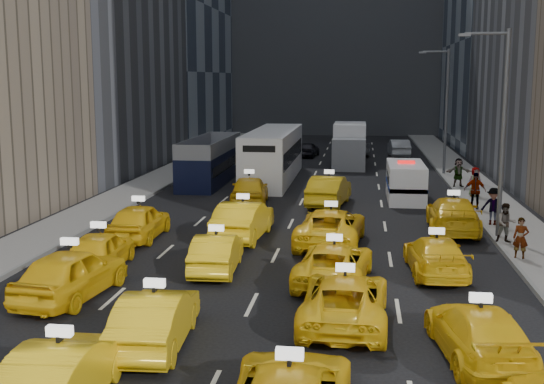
{
  "coord_description": "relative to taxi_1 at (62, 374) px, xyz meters",
  "views": [
    {
      "loc": [
        3.25,
        -18.07,
        6.96
      ],
      "look_at": [
        -0.56,
        11.27,
        2.0
      ],
      "focal_mm": 45.0,
      "sensor_mm": 36.0,
      "label": 1
    }
  ],
  "objects": [
    {
      "name": "taxi_7",
      "position": [
        9.24,
        3.72,
        -0.05
      ],
      "size": [
        2.53,
        4.97,
        1.38
      ],
      "primitive_type": "imported",
      "rotation": [
        0.0,
        0.0,
        3.27
      ],
      "color": "yellow",
      "rests_on": "ground"
    },
    {
      "name": "pedestrian_3",
      "position": [
        12.25,
        23.49,
        0.37
      ],
      "size": [
        1.2,
        0.69,
        1.92
      ],
      "primitive_type": "imported",
      "rotation": [
        0.0,
        0.0,
        -0.17
      ],
      "color": "gray",
      "rests_on": "sidewalk_east"
    },
    {
      "name": "taxi_5",
      "position": [
        0.98,
        3.52,
        0.01
      ],
      "size": [
        1.87,
        4.62,
        1.49
      ],
      "primitive_type": "imported",
      "rotation": [
        0.0,
        0.0,
        3.21
      ],
      "color": "yellow",
      "rests_on": "ground"
    },
    {
      "name": "sidewalk_west",
      "position": [
        -7.55,
        30.11,
        -0.66
      ],
      "size": [
        3.0,
        90.0,
        0.15
      ],
      "primitive_type": "cube",
      "color": "gray",
      "rests_on": "ground"
    },
    {
      "name": "taxi_13",
      "position": [
        1.19,
        15.74,
        0.1
      ],
      "size": [
        2.11,
        5.19,
        1.67
      ],
      "primitive_type": "imported",
      "rotation": [
        0.0,
        0.0,
        3.07
      ],
      "color": "yellow",
      "rests_on": "ground"
    },
    {
      "name": "pedestrian_2",
      "position": [
        12.45,
        19.47,
        0.29
      ],
      "size": [
        1.21,
        0.71,
        1.75
      ],
      "primitive_type": "imported",
      "rotation": [
        0.0,
        0.0,
        -0.23
      ],
      "color": "gray",
      "rests_on": "sidewalk_east"
    },
    {
      "name": "taxi_8",
      "position": [
        -3.19,
        10.23,
        -0.0
      ],
      "size": [
        2.0,
        4.42,
        1.47
      ],
      "primitive_type": "imported",
      "rotation": [
        0.0,
        0.0,
        3.2
      ],
      "color": "yellow",
      "rests_on": "ground"
    },
    {
      "name": "double_decker",
      "position": [
        -3.77,
        31.57,
        0.73
      ],
      "size": [
        2.98,
        10.37,
        2.98
      ],
      "rotation": [
        0.0,
        0.0,
        -0.06
      ],
      "color": "black",
      "rests_on": "ground"
    },
    {
      "name": "city_bus",
      "position": [
        0.28,
        33.24,
        0.97
      ],
      "size": [
        3.61,
        13.51,
        3.45
      ],
      "rotation": [
        0.0,
        0.0,
        0.06
      ],
      "color": "white",
      "rests_on": "ground"
    },
    {
      "name": "pedestrian_4",
      "position": [
        12.86,
        27.31,
        0.27
      ],
      "size": [
        0.94,
        0.68,
        1.72
      ],
      "primitive_type": "imported",
      "rotation": [
        0.0,
        0.0,
        0.29
      ],
      "color": "gray",
      "rests_on": "sidewalk_east"
    },
    {
      "name": "misc_car_3",
      "position": [
        1.58,
        47.6,
        -0.07
      ],
      "size": [
        1.99,
        4.05,
        1.33
      ],
      "primitive_type": "imported",
      "rotation": [
        0.0,
        0.0,
        3.03
      ],
      "color": "black",
      "rests_on": "ground"
    },
    {
      "name": "taxi_6",
      "position": [
        5.85,
        5.81,
        -0.02
      ],
      "size": [
        2.54,
        5.25,
        1.44
      ],
      "primitive_type": "imported",
      "rotation": [
        0.0,
        0.0,
        3.11
      ],
      "color": "yellow",
      "rests_on": "ground"
    },
    {
      "name": "taxi_9",
      "position": [
        1.1,
        10.6,
        -0.04
      ],
      "size": [
        1.71,
        4.31,
        1.4
      ],
      "primitive_type": "imported",
      "rotation": [
        0.0,
        0.0,
        3.2
      ],
      "color": "yellow",
      "rests_on": "ground"
    },
    {
      "name": "sidewalk_east",
      "position": [
        13.45,
        30.11,
        -0.66
      ],
      "size": [
        3.0,
        90.0,
        0.15
      ],
      "primitive_type": "cube",
      "color": "gray",
      "rests_on": "ground"
    },
    {
      "name": "taxi_15",
      "position": [
        10.46,
        18.33,
        0.06
      ],
      "size": [
        2.52,
        5.62,
        1.6
      ],
      "primitive_type": "imported",
      "rotation": [
        0.0,
        0.0,
        3.09
      ],
      "color": "yellow",
      "rests_on": "ground"
    },
    {
      "name": "taxi_12",
      "position": [
        -3.31,
        15.13,
        0.05
      ],
      "size": [
        1.92,
        4.65,
        1.58
      ],
      "primitive_type": "imported",
      "rotation": [
        0.0,
        0.0,
        3.15
      ],
      "color": "yellow",
      "rests_on": "ground"
    },
    {
      "name": "misc_car_0",
      "position": [
        9.21,
        31.19,
        -0.08
      ],
      "size": [
        1.47,
        4.05,
        1.33
      ],
      "primitive_type": "imported",
      "rotation": [
        0.0,
        0.0,
        3.16
      ],
      "color": "#A7A8AF",
      "rests_on": "ground"
    },
    {
      "name": "taxi_14",
      "position": [
        5.05,
        15.12,
        0.03
      ],
      "size": [
        2.98,
        5.74,
        1.55
      ],
      "primitive_type": "imported",
      "rotation": [
        0.0,
        0.0,
        3.06
      ],
      "color": "yellow",
      "rests_on": "ground"
    },
    {
      "name": "pedestrian_0",
      "position": [
        12.35,
        13.36,
        0.2
      ],
      "size": [
        0.66,
        0.53,
        1.58
      ],
      "primitive_type": "imported",
      "rotation": [
        0.0,
        0.0,
        -0.3
      ],
      "color": "gray",
      "rests_on": "sidewalk_east"
    },
    {
      "name": "nypd_van",
      "position": [
        8.84,
        26.48,
        0.29
      ],
      "size": [
        2.47,
        5.46,
        2.28
      ],
      "rotation": [
        0.0,
        0.0,
        0.08
      ],
      "color": "white",
      "rests_on": "ground"
    },
    {
      "name": "ground",
      "position": [
        2.95,
        5.11,
        -0.74
      ],
      "size": [
        160.0,
        160.0,
        0.0
      ],
      "primitive_type": "plane",
      "color": "black",
      "rests_on": "ground"
    },
    {
      "name": "taxi_17",
      "position": [
        4.54,
        24.24,
        0.09
      ],
      "size": [
        2.41,
        5.21,
        1.65
      ],
      "primitive_type": "imported",
      "rotation": [
        0.0,
        0.0,
        3.01
      ],
      "color": "yellow",
      "rests_on": "ground"
    },
    {
      "name": "pedestrian_5",
      "position": [
        12.42,
        31.01,
        0.31
      ],
      "size": [
        1.73,
        0.72,
        1.81
      ],
      "primitive_type": "imported",
      "rotation": [
        0.0,
        0.0,
        0.14
      ],
      "color": "gray",
      "rests_on": "sidewalk_east"
    },
    {
      "name": "taxi_16",
      "position": [
        0.17,
        23.66,
        0.09
      ],
      "size": [
        2.44,
        5.06,
        1.67
      ],
      "primitive_type": "imported",
      "rotation": [
        0.0,
        0.0,
        3.24
      ],
      "color": "yellow",
      "rests_on": "ground"
    },
    {
      "name": "taxi_11",
      "position": [
        8.97,
        11.26,
        -0.06
      ],
      "size": [
        2.18,
        4.81,
        1.37
      ],
      "primitive_type": "imported",
      "rotation": [
        0.0,
        0.0,
        3.2
      ],
      "color": "yellow",
      "rests_on": "ground"
    },
    {
      "name": "taxi_10",
      "position": [
        5.4,
        9.73,
        -0.05
      ],
      "size": [
        2.79,
        5.18,
        1.38
      ],
      "primitive_type": "imported",
      "rotation": [
        0.0,
        0.0,
        3.04
      ],
      "color": "yellow",
      "rests_on": "ground"
    },
    {
      "name": "streetlight_near",
      "position": [
        12.13,
        17.11,
        4.18
      ],
      "size": [
        2.15,
        0.22,
        9.0
      ],
      "color": "#595B60",
      "rests_on": "ground"
    },
    {
      "name": "curb_east",
      "position": [
        12.0,
        30.11,
        -0.65
      ],
      "size": [
        0.15,
        90.0,
        0.18
      ],
      "primitive_type": "cube",
      "color": "slate",
      "rests_on": "ground"
    },
    {
      "name": "taxi_1",
      "position": [
        0.0,
        0.0,
        0.0
      ],
      "size": [
        1.65,
        4.52,
        1.48
      ],
      "primitive_type": "imported",
      "rotation": [
        0.0,
        0.0,
        3.16
      ],
      "color": "yellow",
      "rests_on": "ground"
    },
    {
      "name": "taxi_4",
      "position": [
        -2.84,
        6.96,
        0.09
      ],
      "size": [
        2.5,
        5.04,
        1.65
      ],
      "primitive_type": "imported",
      "rotation": [
        0.0,
        0.0,
        3.02
      ],
      "color": "yellow",
      "rests_on": "ground"
    },
    {
      "name": "misc_car_4",
      "position": [
        9.64,
        48.84,
        0.03
      ],
      "size": [
        1.92,
        4.79,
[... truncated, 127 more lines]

